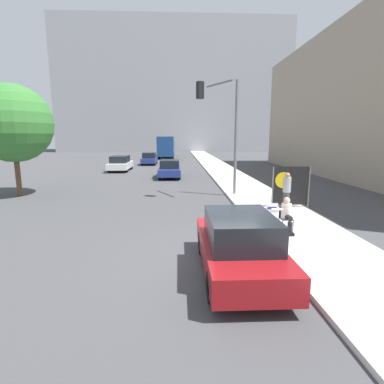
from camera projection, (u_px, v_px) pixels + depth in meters
ground_plane at (221, 258)px, 8.35m from camera, size 160.00×160.00×0.00m
sidewalk_curb at (234, 180)px, 23.22m from camera, size 3.12×90.00×0.13m
building_backdrop_far at (174, 89)px, 69.94m from camera, size 52.00×12.00×28.60m
seated_protester at (286, 214)px, 10.16m from camera, size 0.93×0.77×1.19m
jogger_on_sidewalk at (287, 191)px, 13.14m from camera, size 0.34×0.34×1.67m
protest_banner at (291, 186)px, 13.74m from camera, size 1.76×0.06×1.88m
traffic_light_pole at (224, 119)px, 16.03m from camera, size 2.36×2.13×6.24m
parked_car_curbside at (239, 245)px, 7.27m from camera, size 1.77×4.16×1.53m
car_on_road_nearest at (170, 169)px, 24.89m from camera, size 1.77×4.57×1.47m
car_on_road_midblock at (120, 163)px, 29.69m from camera, size 1.86×4.70×1.50m
car_on_road_distant at (149, 159)px, 36.48m from camera, size 1.72×4.16×1.47m
city_bus_on_road at (167, 145)px, 49.41m from camera, size 2.48×11.58×3.39m
street_tree_near_curb at (13, 124)px, 16.45m from camera, size 4.26×4.26×6.19m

